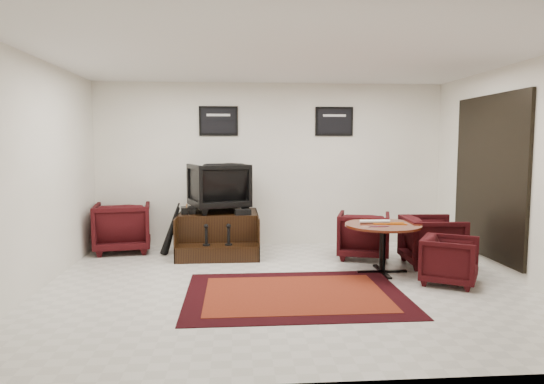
% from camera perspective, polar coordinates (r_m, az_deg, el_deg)
% --- Properties ---
extents(ground, '(6.00, 6.00, 0.00)m').
position_cam_1_polar(ground, '(6.19, 1.65, -10.87)').
color(ground, silver).
rests_on(ground, ground).
extents(room_shell, '(6.02, 5.02, 2.81)m').
position_cam_1_polar(room_shell, '(6.11, 5.40, 5.86)').
color(room_shell, white).
rests_on(room_shell, ground).
extents(area_rug, '(2.56, 1.92, 0.01)m').
position_cam_1_polar(area_rug, '(5.82, 2.75, -11.91)').
color(area_rug, black).
rests_on(area_rug, ground).
extents(shine_podium, '(1.27, 1.30, 0.65)m').
position_cam_1_polar(shine_podium, '(7.95, -6.29, -4.93)').
color(shine_podium, black).
rests_on(shine_podium, ground).
extents(shine_chair, '(1.08, 1.04, 0.89)m').
position_cam_1_polar(shine_chair, '(7.98, -6.32, 0.88)').
color(shine_chair, black).
rests_on(shine_chair, shine_podium).
extents(shoes_pair, '(0.26, 0.31, 0.10)m').
position_cam_1_polar(shoes_pair, '(7.87, -9.84, -2.13)').
color(shoes_pair, black).
rests_on(shoes_pair, shine_podium).
extents(polish_kit, '(0.27, 0.20, 0.08)m').
position_cam_1_polar(polish_kit, '(7.63, -3.44, -2.36)').
color(polish_kit, black).
rests_on(polish_kit, shine_podium).
extents(umbrella_black, '(0.32, 0.12, 0.87)m').
position_cam_1_polar(umbrella_black, '(7.85, -11.79, -4.18)').
color(umbrella_black, black).
rests_on(umbrella_black, ground).
extents(umbrella_hooked, '(0.29, 0.11, 0.78)m').
position_cam_1_polar(umbrella_hooked, '(7.94, -11.65, -4.38)').
color(umbrella_hooked, black).
rests_on(umbrella_hooked, ground).
extents(armchair_side, '(0.98, 0.93, 0.89)m').
position_cam_1_polar(armchair_side, '(8.32, -17.17, -3.68)').
color(armchair_side, black).
rests_on(armchair_side, ground).
extents(meeting_table, '(1.03, 1.03, 0.67)m').
position_cam_1_polar(meeting_table, '(6.80, 12.92, -4.41)').
color(meeting_table, '#3F1409').
rests_on(meeting_table, ground).
extents(table_chair_back, '(0.94, 0.91, 0.79)m').
position_cam_1_polar(table_chair_back, '(7.65, 10.73, -4.74)').
color(table_chair_back, black).
rests_on(table_chair_back, ground).
extents(table_chair_window, '(0.76, 0.81, 0.80)m').
position_cam_1_polar(table_chair_window, '(7.41, 18.34, -5.22)').
color(table_chair_window, black).
rests_on(table_chair_window, ground).
extents(table_chair_corner, '(0.85, 0.86, 0.66)m').
position_cam_1_polar(table_chair_corner, '(6.54, 20.20, -7.30)').
color(table_chair_corner, black).
rests_on(table_chair_corner, ground).
extents(paper_roll, '(0.42, 0.06, 0.05)m').
position_cam_1_polar(paper_roll, '(6.82, 11.99, -3.42)').
color(paper_roll, silver).
rests_on(paper_roll, meeting_table).
extents(table_clutter, '(0.57, 0.30, 0.01)m').
position_cam_1_polar(table_clutter, '(6.79, 13.42, -3.65)').
color(table_clutter, orange).
rests_on(table_clutter, meeting_table).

